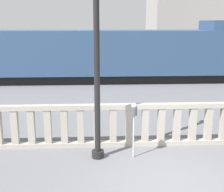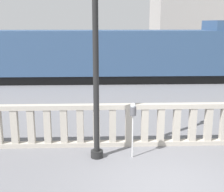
{
  "view_description": "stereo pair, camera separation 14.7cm",
  "coord_description": "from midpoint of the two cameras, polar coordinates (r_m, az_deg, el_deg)",
  "views": [
    {
      "loc": [
        -1.74,
        -6.47,
        3.68
      ],
      "look_at": [
        -1.2,
        3.46,
        1.33
      ],
      "focal_mm": 50.0,
      "sensor_mm": 36.0,
      "label": 1
    },
    {
      "loc": [
        -1.59,
        -6.47,
        3.68
      ],
      "look_at": [
        -1.2,
        3.46,
        1.33
      ],
      "focal_mm": 50.0,
      "sensor_mm": 36.0,
      "label": 2
    }
  ],
  "objects": [
    {
      "name": "ground_plane",
      "position": [
        7.63,
        10.28,
        -15.77
      ],
      "size": [
        160.0,
        160.0,
        0.0
      ],
      "primitive_type": "plane",
      "color": "slate"
    },
    {
      "name": "parking_meter",
      "position": [
        8.48,
        3.54,
        -3.23
      ],
      "size": [
        0.18,
        0.18,
        1.57
      ],
      "color": "silver",
      "rests_on": "ground"
    },
    {
      "name": "train_near",
      "position": [
        20.12,
        -11.65,
        7.36
      ],
      "size": [
        26.27,
        3.18,
        3.8
      ],
      "color": "black",
      "rests_on": "ground"
    },
    {
      "name": "balustrade",
      "position": [
        9.58,
        7.08,
        -5.21
      ],
      "size": [
        16.9,
        0.24,
        1.31
      ],
      "color": "#ADA599",
      "rests_on": "ground"
    },
    {
      "name": "lamppost",
      "position": [
        8.12,
        -3.37,
        10.23
      ],
      "size": [
        0.36,
        0.36,
        5.94
      ],
      "color": "black",
      "rests_on": "ground"
    }
  ]
}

